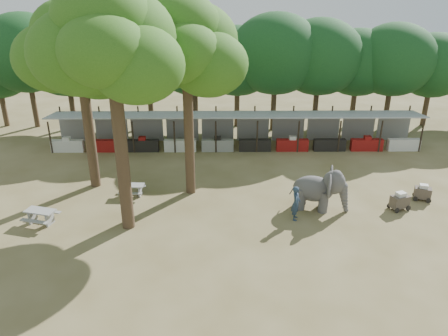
{
  "coord_description": "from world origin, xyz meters",
  "views": [
    {
      "loc": [
        -1.23,
        -17.75,
        11.79
      ],
      "look_at": [
        -1.0,
        5.0,
        2.0
      ],
      "focal_mm": 35.0,
      "sensor_mm": 36.0,
      "label": 1
    }
  ],
  "objects_px": {
    "picnic_table_near": "(41,215)",
    "cart_back": "(423,192)",
    "elephant": "(320,189)",
    "yard_tree_back": "(184,47)",
    "yard_tree_center": "(109,44)",
    "yard_tree_left": "(78,51)",
    "cart_front": "(400,201)",
    "handler": "(296,203)",
    "picnic_table_far": "(132,188)"
  },
  "relations": [
    {
      "from": "yard_tree_back",
      "to": "cart_back",
      "type": "distance_m",
      "value": 15.94
    },
    {
      "from": "yard_tree_back",
      "to": "handler",
      "type": "xyz_separation_m",
      "value": [
        5.92,
        -3.51,
        -7.58
      ]
    },
    {
      "from": "yard_tree_center",
      "to": "cart_back",
      "type": "bearing_deg",
      "value": 9.0
    },
    {
      "from": "yard_tree_center",
      "to": "picnic_table_near",
      "type": "height_order",
      "value": "yard_tree_center"
    },
    {
      "from": "yard_tree_center",
      "to": "handler",
      "type": "xyz_separation_m",
      "value": [
        8.92,
        0.49,
        -8.25
      ]
    },
    {
      "from": "yard_tree_left",
      "to": "cart_front",
      "type": "relative_size",
      "value": 8.81
    },
    {
      "from": "yard_tree_left",
      "to": "elephant",
      "type": "distance_m",
      "value": 15.52
    },
    {
      "from": "cart_back",
      "to": "elephant",
      "type": "bearing_deg",
      "value": -151.29
    },
    {
      "from": "yard_tree_left",
      "to": "yard_tree_back",
      "type": "xyz_separation_m",
      "value": [
        6.0,
        -1.0,
        0.34
      ]
    },
    {
      "from": "yard_tree_left",
      "to": "cart_front",
      "type": "height_order",
      "value": "yard_tree_left"
    },
    {
      "from": "elephant",
      "to": "picnic_table_near",
      "type": "distance_m",
      "value": 15.05
    },
    {
      "from": "picnic_table_far",
      "to": "picnic_table_near",
      "type": "bearing_deg",
      "value": -139.0
    },
    {
      "from": "yard_tree_back",
      "to": "handler",
      "type": "height_order",
      "value": "yard_tree_back"
    },
    {
      "from": "yard_tree_back",
      "to": "picnic_table_near",
      "type": "xyz_separation_m",
      "value": [
        -7.51,
        -3.82,
        -8.04
      ]
    },
    {
      "from": "elephant",
      "to": "cart_front",
      "type": "height_order",
      "value": "elephant"
    },
    {
      "from": "yard_tree_left",
      "to": "picnic_table_near",
      "type": "xyz_separation_m",
      "value": [
        -1.51,
        -4.82,
        -7.69
      ]
    },
    {
      "from": "yard_tree_back",
      "to": "cart_back",
      "type": "xyz_separation_m",
      "value": [
        13.69,
        -1.36,
        -8.06
      ]
    },
    {
      "from": "picnic_table_near",
      "to": "picnic_table_far",
      "type": "distance_m",
      "value": 5.28
    },
    {
      "from": "yard_tree_back",
      "to": "picnic_table_near",
      "type": "bearing_deg",
      "value": -153.02
    },
    {
      "from": "picnic_table_far",
      "to": "cart_front",
      "type": "xyz_separation_m",
      "value": [
        15.22,
        -1.87,
        0.06
      ]
    },
    {
      "from": "yard_tree_back",
      "to": "yard_tree_center",
      "type": "bearing_deg",
      "value": -126.86
    },
    {
      "from": "picnic_table_far",
      "to": "cart_front",
      "type": "bearing_deg",
      "value": -3.38
    },
    {
      "from": "elephant",
      "to": "handler",
      "type": "height_order",
      "value": "elephant"
    },
    {
      "from": "handler",
      "to": "picnic_table_far",
      "type": "xyz_separation_m",
      "value": [
        -9.24,
        2.9,
        -0.5
      ]
    },
    {
      "from": "picnic_table_near",
      "to": "cart_front",
      "type": "distance_m",
      "value": 19.46
    },
    {
      "from": "cart_back",
      "to": "cart_front",
      "type": "bearing_deg",
      "value": -127.71
    },
    {
      "from": "yard_tree_center",
      "to": "cart_back",
      "type": "xyz_separation_m",
      "value": [
        16.68,
        2.64,
        -8.73
      ]
    },
    {
      "from": "picnic_table_near",
      "to": "cart_back",
      "type": "bearing_deg",
      "value": 21.89
    },
    {
      "from": "yard_tree_center",
      "to": "elephant",
      "type": "xyz_separation_m",
      "value": [
        10.44,
        1.67,
        -8.0
      ]
    },
    {
      "from": "yard_tree_center",
      "to": "handler",
      "type": "bearing_deg",
      "value": 3.13
    },
    {
      "from": "yard_tree_center",
      "to": "yard_tree_back",
      "type": "xyz_separation_m",
      "value": [
        3.0,
        4.0,
        -0.67
      ]
    },
    {
      "from": "yard_tree_left",
      "to": "elephant",
      "type": "relative_size",
      "value": 3.38
    },
    {
      "from": "yard_tree_center",
      "to": "yard_tree_back",
      "type": "height_order",
      "value": "yard_tree_center"
    },
    {
      "from": "yard_tree_left",
      "to": "elephant",
      "type": "bearing_deg",
      "value": -13.91
    },
    {
      "from": "yard_tree_center",
      "to": "cart_front",
      "type": "height_order",
      "value": "yard_tree_center"
    },
    {
      "from": "elephant",
      "to": "picnic_table_far",
      "type": "bearing_deg",
      "value": -172.22
    },
    {
      "from": "yard_tree_left",
      "to": "yard_tree_center",
      "type": "xyz_separation_m",
      "value": [
        3.0,
        -5.0,
        1.01
      ]
    },
    {
      "from": "handler",
      "to": "picnic_table_far",
      "type": "distance_m",
      "value": 9.69
    },
    {
      "from": "picnic_table_far",
      "to": "handler",
      "type": "bearing_deg",
      "value": -13.78
    },
    {
      "from": "yard_tree_center",
      "to": "yard_tree_back",
      "type": "distance_m",
      "value": 5.04
    },
    {
      "from": "picnic_table_near",
      "to": "cart_back",
      "type": "height_order",
      "value": "cart_back"
    },
    {
      "from": "cart_front",
      "to": "cart_back",
      "type": "distance_m",
      "value": 2.11
    },
    {
      "from": "yard_tree_left",
      "to": "handler",
      "type": "xyz_separation_m",
      "value": [
        11.92,
        -4.51,
        -7.24
      ]
    },
    {
      "from": "picnic_table_near",
      "to": "cart_front",
      "type": "xyz_separation_m",
      "value": [
        19.42,
        1.34,
        0.01
      ]
    },
    {
      "from": "yard_tree_center",
      "to": "elephant",
      "type": "height_order",
      "value": "yard_tree_center"
    },
    {
      "from": "elephant",
      "to": "yard_tree_back",
      "type": "bearing_deg",
      "value": 179.45
    },
    {
      "from": "picnic_table_far",
      "to": "elephant",
      "type": "bearing_deg",
      "value": -5.42
    },
    {
      "from": "yard_tree_back",
      "to": "yard_tree_left",
      "type": "bearing_deg",
      "value": 170.54
    },
    {
      "from": "yard_tree_left",
      "to": "yard_tree_back",
      "type": "distance_m",
      "value": 6.09
    },
    {
      "from": "yard_tree_center",
      "to": "handler",
      "type": "relative_size",
      "value": 6.26
    }
  ]
}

